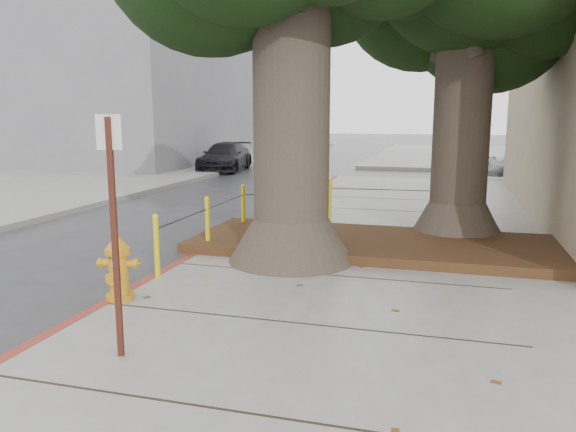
% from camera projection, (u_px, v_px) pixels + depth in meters
% --- Properties ---
extents(ground, '(140.00, 140.00, 0.00)m').
position_uv_depth(ground, '(254.00, 331.00, 6.54)').
color(ground, '#28282B').
rests_on(ground, ground).
extents(sidewalk_far, '(16.00, 20.00, 0.15)m').
position_uv_depth(sidewalk_far, '(515.00, 156.00, 33.33)').
color(sidewalk_far, slate).
rests_on(sidewalk_far, ground).
extents(curb_red, '(0.14, 26.00, 0.16)m').
position_uv_depth(curb_red, '(191.00, 260.00, 9.43)').
color(curb_red, maroon).
rests_on(curb_red, ground).
extents(planter_bed, '(6.40, 2.60, 0.16)m').
position_uv_depth(planter_bed, '(374.00, 244.00, 9.95)').
color(planter_bed, black).
rests_on(planter_bed, sidewalk_main).
extents(building_far_grey, '(12.00, 16.00, 12.00)m').
position_uv_depth(building_far_grey, '(125.00, 49.00, 30.32)').
color(building_far_grey, slate).
rests_on(building_far_grey, ground).
extents(building_far_white, '(12.00, 18.00, 15.00)m').
position_uv_depth(building_far_white, '(240.00, 60.00, 52.37)').
color(building_far_white, silver).
rests_on(building_far_white, ground).
extents(bollard_ring, '(3.79, 5.39, 0.95)m').
position_uv_depth(bollard_ring, '(286.00, 211.00, 10.79)').
color(bollard_ring, yellow).
rests_on(bollard_ring, sidewalk_main).
extents(fire_hydrant, '(0.46, 0.44, 0.87)m').
position_uv_depth(fire_hydrant, '(118.00, 267.00, 7.14)').
color(fire_hydrant, orange).
rests_on(fire_hydrant, sidewalk_main).
extents(signpost, '(0.22, 0.09, 2.34)m').
position_uv_depth(signpost, '(114.00, 223.00, 5.28)').
color(signpost, '#471911').
rests_on(signpost, sidewalk_main).
extents(car_silver, '(3.87, 1.84, 1.28)m').
position_uv_depth(car_silver, '(539.00, 164.00, 21.19)').
color(car_silver, '#BAB9BF').
rests_on(car_silver, ground).
extents(car_dark, '(2.22, 4.46, 1.24)m').
position_uv_depth(car_dark, '(225.00, 157.00, 25.20)').
color(car_dark, black).
rests_on(car_dark, ground).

